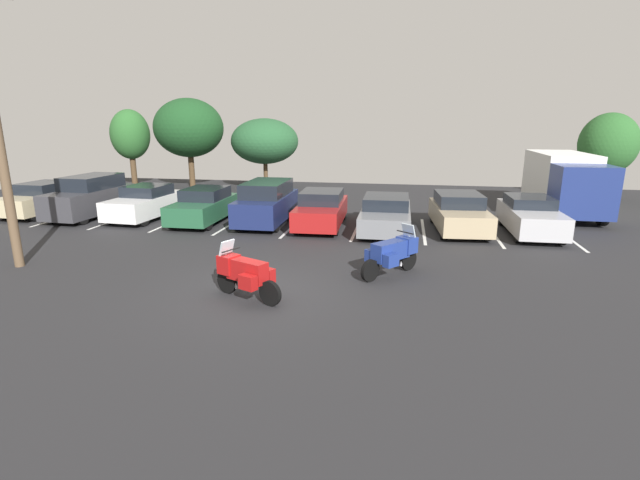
{
  "coord_description": "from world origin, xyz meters",
  "views": [
    {
      "loc": [
        3.81,
        -11.17,
        4.46
      ],
      "look_at": [
        1.48,
        1.62,
        1.08
      ],
      "focal_mm": 26.28,
      "sensor_mm": 36.0,
      "label": 1
    }
  ],
  "objects_px": {
    "car_silver": "(530,216)",
    "box_truck": "(564,182)",
    "car_green": "(204,206)",
    "motorcycle_second": "(393,252)",
    "car_white": "(146,203)",
    "car_grey": "(386,214)",
    "car_tan": "(459,213)",
    "car_navy": "(267,203)",
    "car_champagne": "(44,199)",
    "car_red": "(321,209)",
    "motorcycle_touring": "(245,273)",
    "car_charcoal": "(90,197)"
  },
  "relations": [
    {
      "from": "motorcycle_second",
      "to": "car_tan",
      "type": "distance_m",
      "value": 6.7
    },
    {
      "from": "motorcycle_second",
      "to": "car_white",
      "type": "height_order",
      "value": "car_white"
    },
    {
      "from": "car_champagne",
      "to": "car_red",
      "type": "relative_size",
      "value": 0.96
    },
    {
      "from": "car_tan",
      "to": "motorcycle_second",
      "type": "bearing_deg",
      "value": -111.79
    },
    {
      "from": "car_white",
      "to": "car_silver",
      "type": "bearing_deg",
      "value": 0.06
    },
    {
      "from": "box_truck",
      "to": "car_green",
      "type": "bearing_deg",
      "value": -163.2
    },
    {
      "from": "motorcycle_touring",
      "to": "car_navy",
      "type": "distance_m",
      "value": 8.9
    },
    {
      "from": "car_green",
      "to": "car_red",
      "type": "bearing_deg",
      "value": 1.24
    },
    {
      "from": "box_truck",
      "to": "car_red",
      "type": "bearing_deg",
      "value": -156.41
    },
    {
      "from": "car_white",
      "to": "car_green",
      "type": "height_order",
      "value": "car_white"
    },
    {
      "from": "motorcycle_second",
      "to": "car_navy",
      "type": "distance_m",
      "value": 8.32
    },
    {
      "from": "car_red",
      "to": "car_grey",
      "type": "relative_size",
      "value": 0.97
    },
    {
      "from": "car_champagne",
      "to": "car_grey",
      "type": "bearing_deg",
      "value": -1.77
    },
    {
      "from": "car_champagne",
      "to": "car_green",
      "type": "xyz_separation_m",
      "value": [
        8.32,
        -0.34,
        -0.01
      ]
    },
    {
      "from": "car_silver",
      "to": "car_champagne",
      "type": "bearing_deg",
      "value": 179.77
    },
    {
      "from": "car_white",
      "to": "car_red",
      "type": "relative_size",
      "value": 0.94
    },
    {
      "from": "car_green",
      "to": "car_red",
      "type": "height_order",
      "value": "car_red"
    },
    {
      "from": "car_grey",
      "to": "car_navy",
      "type": "bearing_deg",
      "value": 175.38
    },
    {
      "from": "car_white",
      "to": "car_grey",
      "type": "relative_size",
      "value": 0.91
    },
    {
      "from": "car_charcoal",
      "to": "car_silver",
      "type": "xyz_separation_m",
      "value": [
        19.35,
        0.08,
        -0.21
      ]
    },
    {
      "from": "car_charcoal",
      "to": "box_truck",
      "type": "height_order",
      "value": "box_truck"
    },
    {
      "from": "motorcycle_second",
      "to": "box_truck",
      "type": "xyz_separation_m",
      "value": [
        7.75,
        10.74,
        0.85
      ]
    },
    {
      "from": "car_green",
      "to": "car_tan",
      "type": "height_order",
      "value": "car_tan"
    },
    {
      "from": "car_grey",
      "to": "car_tan",
      "type": "relative_size",
      "value": 1.04
    },
    {
      "from": "car_champagne",
      "to": "car_tan",
      "type": "height_order",
      "value": "car_champagne"
    },
    {
      "from": "car_white",
      "to": "car_navy",
      "type": "xyz_separation_m",
      "value": [
        5.72,
        0.02,
        0.18
      ]
    },
    {
      "from": "car_tan",
      "to": "car_silver",
      "type": "xyz_separation_m",
      "value": [
        2.73,
        -0.1,
        -0.01
      ]
    },
    {
      "from": "car_green",
      "to": "motorcycle_second",
      "type": "bearing_deg",
      "value": -34.81
    },
    {
      "from": "motorcycle_touring",
      "to": "motorcycle_second",
      "type": "distance_m",
      "value": 4.44
    },
    {
      "from": "motorcycle_touring",
      "to": "car_green",
      "type": "bearing_deg",
      "value": 119.71
    },
    {
      "from": "car_charcoal",
      "to": "box_truck",
      "type": "xyz_separation_m",
      "value": [
        21.88,
        4.71,
        0.61
      ]
    },
    {
      "from": "motorcycle_touring",
      "to": "car_charcoal",
      "type": "bearing_deg",
      "value": 140.74
    },
    {
      "from": "car_grey",
      "to": "car_tan",
      "type": "height_order",
      "value": "car_tan"
    },
    {
      "from": "car_charcoal",
      "to": "car_grey",
      "type": "xyz_separation_m",
      "value": [
        13.68,
        -0.33,
        -0.25
      ]
    },
    {
      "from": "motorcycle_second",
      "to": "box_truck",
      "type": "distance_m",
      "value": 13.27
    },
    {
      "from": "car_white",
      "to": "car_red",
      "type": "distance_m",
      "value": 8.17
    },
    {
      "from": "car_charcoal",
      "to": "car_navy",
      "type": "bearing_deg",
      "value": 0.57
    },
    {
      "from": "car_white",
      "to": "car_green",
      "type": "xyz_separation_m",
      "value": [
        2.92,
        -0.24,
        -0.0
      ]
    },
    {
      "from": "car_green",
      "to": "box_truck",
      "type": "bearing_deg",
      "value": 16.8
    },
    {
      "from": "car_grey",
      "to": "car_silver",
      "type": "bearing_deg",
      "value": 4.2
    },
    {
      "from": "car_champagne",
      "to": "car_red",
      "type": "height_order",
      "value": "car_red"
    },
    {
      "from": "car_white",
      "to": "car_tan",
      "type": "xyz_separation_m",
      "value": [
        13.83,
        0.12,
        -0.0
      ]
    },
    {
      "from": "car_grey",
      "to": "car_tan",
      "type": "distance_m",
      "value": 2.99
    },
    {
      "from": "motorcycle_touring",
      "to": "car_silver",
      "type": "bearing_deg",
      "value": 44.43
    },
    {
      "from": "car_green",
      "to": "car_grey",
      "type": "xyz_separation_m",
      "value": [
        7.98,
        -0.16,
        -0.04
      ]
    },
    {
      "from": "car_silver",
      "to": "box_truck",
      "type": "height_order",
      "value": "box_truck"
    },
    {
      "from": "motorcycle_touring",
      "to": "car_white",
      "type": "distance_m",
      "value": 11.59
    },
    {
      "from": "motorcycle_touring",
      "to": "car_silver",
      "type": "relative_size",
      "value": 0.45
    },
    {
      "from": "motorcycle_touring",
      "to": "car_red",
      "type": "distance_m",
      "value": 8.54
    },
    {
      "from": "motorcycle_second",
      "to": "box_truck",
      "type": "height_order",
      "value": "box_truck"
    }
  ]
}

